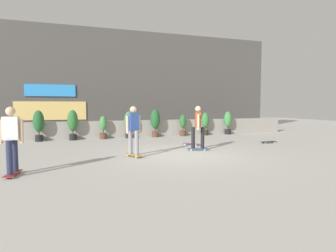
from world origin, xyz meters
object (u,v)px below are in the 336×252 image
potted_plant_2 (103,127)px  potted_plant_7 (228,121)px  potted_plant_4 (155,121)px  potted_plant_0 (39,123)px  skater_mid_plaza (198,126)px  potted_plant_1 (73,123)px  potted_plant_5 (183,125)px  skater_far_left (12,138)px  skater_foreground (133,129)px  skateboard_aside (192,144)px  potted_plant_3 (129,123)px  potted_plant_6 (205,123)px  skateboard_near_camera (269,142)px

potted_plant_2 → potted_plant_7: 7.27m
potted_plant_4 → potted_plant_0: bearing=180.0°
potted_plant_2 → skater_mid_plaza: size_ratio=0.70×
potted_plant_4 → potted_plant_1: bearing=180.0°
potted_plant_5 → skater_far_left: bearing=-136.1°
potted_plant_2 → potted_plant_7: potted_plant_7 is taller
potted_plant_7 → skater_mid_plaza: skater_mid_plaza is taller
potted_plant_1 → skater_foreground: size_ratio=0.88×
skater_mid_plaza → skateboard_aside: (0.32, 1.32, -0.88)m
potted_plant_3 → skater_far_left: bearing=-121.1°
potted_plant_1 → potted_plant_4: (4.25, -0.00, 0.02)m
potted_plant_4 → potted_plant_6: potted_plant_4 is taller
potted_plant_3 → skater_mid_plaza: skater_mid_plaza is taller
potted_plant_0 → skateboard_near_camera: size_ratio=1.83×
potted_plant_6 → skater_mid_plaza: 5.60m
skater_foreground → skater_mid_plaza: bearing=12.5°
potted_plant_3 → potted_plant_4: (1.45, -0.00, 0.08)m
skater_far_left → potted_plant_6: bearing=39.0°
potted_plant_0 → potted_plant_3: (4.35, 0.00, -0.06)m
potted_plant_3 → skateboard_near_camera: bearing=-35.8°
potted_plant_3 → skateboard_near_camera: 7.00m
potted_plant_4 → potted_plant_6: (3.00, 0.00, -0.16)m
potted_plant_3 → skater_foreground: bearing=-99.5°
potted_plant_1 → potted_plant_5: bearing=0.0°
skater_foreground → skateboard_near_camera: (6.56, 1.40, -0.88)m
potted_plant_0 → potted_plant_1: potted_plant_1 is taller
potted_plant_0 → potted_plant_1: bearing=0.0°
potted_plant_0 → skater_mid_plaza: skater_mid_plaza is taller
potted_plant_1 → potted_plant_7: size_ratio=1.10×
potted_plant_2 → potted_plant_4: 2.79m
skateboard_near_camera → potted_plant_2: bearing=149.7°
potted_plant_0 → skater_mid_plaza: (6.06, -4.89, 0.08)m
potted_plant_1 → skateboard_near_camera: bearing=-25.7°
potted_plant_0 → skater_far_left: bearing=-89.2°
skateboard_near_camera → potted_plant_0: bearing=157.8°
potted_plant_6 → skateboard_near_camera: bearing=-73.7°
potted_plant_2 → potted_plant_5: bearing=0.0°
skateboard_aside → potted_plant_0: bearing=150.8°
potted_plant_3 → potted_plant_1: bearing=180.0°
potted_plant_1 → skater_mid_plaza: skater_mid_plaza is taller
potted_plant_1 → potted_plant_2: (1.47, 0.00, -0.25)m
potted_plant_7 → skater_far_left: skater_far_left is taller
skater_foreground → skateboard_aside: 3.62m
skater_mid_plaza → skateboard_near_camera: bearing=11.7°
potted_plant_7 → skater_foreground: (-6.85, -5.47, 0.17)m
skater_foreground → potted_plant_5: bearing=54.0°
potted_plant_0 → potted_plant_7: potted_plant_0 is taller
potted_plant_3 → potted_plant_7: bearing=0.0°
skater_mid_plaza → skateboard_aside: bearing=76.5°
skater_far_left → potted_plant_3: bearing=58.9°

